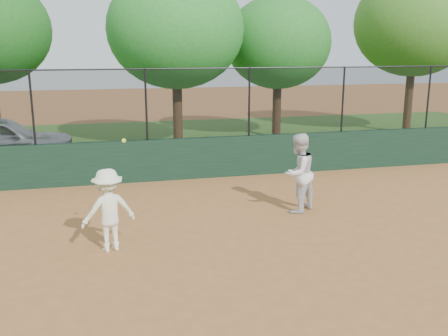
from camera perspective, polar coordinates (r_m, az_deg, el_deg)
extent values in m
plane|color=#A26434|center=(9.03, -1.61, -10.94)|extent=(80.00, 80.00, 0.00)
cube|color=#163220|center=(14.48, -6.69, 0.94)|extent=(26.00, 0.20, 1.20)
cube|color=#29531A|center=(20.45, -8.81, 2.88)|extent=(36.00, 12.00, 0.01)
imported|color=silver|center=(11.66, 8.47, -0.57)|extent=(1.14, 1.08, 1.85)
imported|color=white|center=(9.60, -13.07, -4.72)|extent=(1.14, 0.84, 1.58)
sphere|color=#EAF336|center=(8.99, -11.38, 3.09)|extent=(0.08, 0.08, 0.08)
cube|color=black|center=(14.22, -6.87, 7.25)|extent=(26.00, 0.02, 2.00)
cylinder|color=black|center=(14.15, -6.99, 11.19)|extent=(26.00, 0.04, 0.04)
cylinder|color=black|center=(14.23, -21.08, 6.44)|extent=(0.06, 0.06, 2.00)
cylinder|color=black|center=(14.17, -8.89, 7.16)|extent=(0.06, 0.06, 2.00)
cylinder|color=black|center=(14.74, 2.90, 7.54)|extent=(0.06, 0.06, 2.00)
cylinder|color=black|center=(15.86, 13.43, 7.62)|extent=(0.06, 0.06, 2.00)
cylinder|color=black|center=(17.43, 22.32, 7.49)|extent=(0.06, 0.06, 2.00)
cylinder|color=#442C18|center=(18.91, -5.31, 5.91)|extent=(0.36, 0.36, 2.48)
ellipsoid|color=#257425|center=(18.75, -5.53, 15.51)|extent=(4.96, 4.51, 4.29)
cylinder|color=#3E2514|center=(21.33, 6.04, 6.47)|extent=(0.36, 0.36, 2.26)
ellipsoid|color=#236821|center=(21.17, 6.23, 14.07)|extent=(4.38, 3.98, 3.78)
cylinder|color=#452A18|center=(23.78, 20.32, 7.02)|extent=(0.36, 0.36, 2.75)
ellipsoid|color=#36661D|center=(23.68, 21.02, 15.23)|extent=(5.27, 4.79, 4.55)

